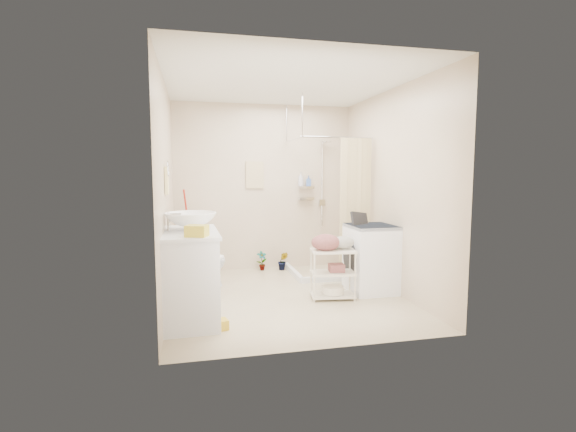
{
  "coord_description": "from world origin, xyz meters",
  "views": [
    {
      "loc": [
        -1.1,
        -4.95,
        1.54
      ],
      "look_at": [
        0.08,
        0.25,
        0.98
      ],
      "focal_mm": 26.0,
      "sensor_mm": 36.0,
      "label": 1
    }
  ],
  "objects_px": {
    "vanity": "(189,276)",
    "washing_machine": "(372,258)",
    "toilet": "(199,261)",
    "laundry_rack": "(333,269)"
  },
  "relations": [
    {
      "from": "vanity",
      "to": "washing_machine",
      "type": "distance_m",
      "value": 2.37
    },
    {
      "from": "toilet",
      "to": "washing_machine",
      "type": "xyz_separation_m",
      "value": [
        2.18,
        -0.73,
        0.08
      ]
    },
    {
      "from": "laundry_rack",
      "to": "toilet",
      "type": "bearing_deg",
      "value": 157.62
    },
    {
      "from": "toilet",
      "to": "washing_machine",
      "type": "distance_m",
      "value": 2.3
    },
    {
      "from": "vanity",
      "to": "washing_machine",
      "type": "bearing_deg",
      "value": 11.88
    },
    {
      "from": "toilet",
      "to": "washing_machine",
      "type": "height_order",
      "value": "washing_machine"
    },
    {
      "from": "vanity",
      "to": "toilet",
      "type": "bearing_deg",
      "value": 82.99
    },
    {
      "from": "washing_machine",
      "to": "vanity",
      "type": "bearing_deg",
      "value": -166.68
    },
    {
      "from": "laundry_rack",
      "to": "vanity",
      "type": "bearing_deg",
      "value": -160.23
    },
    {
      "from": "washing_machine",
      "to": "laundry_rack",
      "type": "relative_size",
      "value": 1.19
    }
  ]
}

